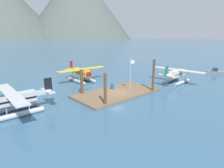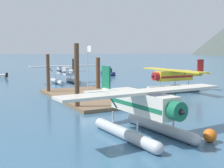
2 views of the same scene
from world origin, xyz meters
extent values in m
plane|color=#38607F|center=(0.00, 0.00, 0.00)|extent=(1200.00, 1200.00, 0.00)
cube|color=brown|center=(0.00, 0.00, 0.15)|extent=(14.01, 7.06, 0.30)
cylinder|color=brown|center=(-4.99, -3.00, 2.26)|extent=(0.40, 0.40, 4.53)
cylinder|color=brown|center=(5.07, -3.33, 2.74)|extent=(0.40, 0.40, 5.49)
cylinder|color=brown|center=(-4.70, 3.14, 2.05)|extent=(0.51, 0.51, 4.10)
cylinder|color=silver|center=(1.94, -1.04, 2.87)|extent=(0.08, 0.08, 5.13)
cube|color=white|center=(2.39, -1.04, 5.08)|extent=(0.90, 0.03, 0.56)
sphere|color=gold|center=(1.94, -1.04, 5.48)|extent=(0.10, 0.10, 0.10)
cylinder|color=#1E4C99|center=(0.55, 1.76, 0.74)|extent=(0.58, 0.58, 0.88)
torus|color=#1E4C99|center=(0.55, 1.76, 0.74)|extent=(0.62, 0.62, 0.04)
sphere|color=orange|center=(16.38, -0.11, 0.36)|extent=(0.72, 0.72, 0.72)
cylinder|color=#B7BABF|center=(1.47, 10.95, 0.32)|extent=(0.75, 5.61, 0.64)
sphere|color=#B7BABF|center=(1.41, 8.15, 0.32)|extent=(0.64, 0.64, 0.64)
cylinder|color=#B7BABF|center=(-1.03, 11.00, 0.32)|extent=(0.75, 5.61, 0.64)
sphere|color=#B7BABF|center=(-1.09, 8.20, 0.32)|extent=(0.64, 0.64, 0.64)
cylinder|color=#B7BABF|center=(1.45, 9.75, 0.99)|extent=(0.10, 0.10, 0.70)
cylinder|color=#B7BABF|center=(1.50, 12.15, 0.99)|extent=(0.10, 0.10, 0.70)
cylinder|color=#B7BABF|center=(-1.05, 9.80, 0.99)|extent=(0.10, 0.10, 0.70)
cylinder|color=#B7BABF|center=(-1.00, 12.20, 0.99)|extent=(0.10, 0.10, 0.70)
cube|color=yellow|center=(0.22, 10.98, 1.94)|extent=(1.34, 4.82, 1.20)
cube|color=#B21E1E|center=(0.22, 10.98, 1.84)|extent=(1.36, 4.73, 0.24)
cube|color=#283347|center=(0.20, 9.90, 2.27)|extent=(1.08, 1.12, 0.56)
cube|color=yellow|center=(0.22, 10.68, 2.61)|extent=(10.43, 1.61, 0.14)
cylinder|color=#B21E1E|center=(2.41, 10.63, 2.27)|extent=(0.62, 0.09, 0.84)
cylinder|color=#B21E1E|center=(-1.98, 10.72, 2.27)|extent=(0.62, 0.09, 0.84)
cylinder|color=#B21E1E|center=(0.17, 8.28, 1.94)|extent=(0.97, 0.62, 0.96)
cone|color=black|center=(0.16, 7.83, 1.94)|extent=(0.37, 0.36, 0.36)
cube|color=yellow|center=(0.29, 14.23, 2.04)|extent=(0.48, 2.21, 0.56)
cube|color=#B21E1E|center=(0.31, 15.13, 2.89)|extent=(0.14, 1.00, 1.90)
cube|color=yellow|center=(0.30, 15.03, 2.14)|extent=(3.22, 0.87, 0.10)
cylinder|color=#B7BABF|center=(-14.66, 0.95, 0.32)|extent=(5.61, 0.78, 0.64)
sphere|color=#B7BABF|center=(-17.46, 1.02, 0.32)|extent=(0.64, 0.64, 0.64)
cylinder|color=#B7BABF|center=(-14.60, 3.45, 0.32)|extent=(5.61, 0.78, 0.64)
sphere|color=#B7BABF|center=(-17.40, 3.52, 0.32)|extent=(0.64, 0.64, 0.64)
cylinder|color=#B7BABF|center=(-15.86, 0.98, 0.99)|extent=(0.10, 0.10, 0.70)
cylinder|color=#B7BABF|center=(-13.46, 0.92, 0.99)|extent=(0.10, 0.10, 0.70)
cylinder|color=#B7BABF|center=(-15.80, 3.48, 0.99)|extent=(0.10, 0.10, 0.70)
cylinder|color=#B7BABF|center=(-13.40, 3.42, 0.99)|extent=(0.10, 0.10, 0.70)
cube|color=silver|center=(-14.63, 2.20, 1.94)|extent=(4.83, 1.36, 1.20)
cube|color=black|center=(-14.63, 2.20, 1.84)|extent=(4.73, 1.37, 0.24)
cube|color=#283347|center=(-15.71, 2.23, 2.27)|extent=(1.13, 1.08, 0.56)
cube|color=silver|center=(-14.93, 2.21, 2.61)|extent=(1.65, 10.43, 0.14)
cylinder|color=black|center=(-14.98, 0.01, 2.27)|extent=(0.10, 0.62, 0.84)
cylinder|color=black|center=(-14.88, 4.41, 2.27)|extent=(0.10, 0.62, 0.84)
cylinder|color=black|center=(-17.33, 2.27, 1.94)|extent=(0.62, 0.97, 0.96)
cone|color=black|center=(-17.78, 2.28, 1.94)|extent=(0.36, 0.37, 0.36)
cube|color=silver|center=(-11.38, 2.12, 2.04)|extent=(2.21, 0.49, 0.56)
cube|color=black|center=(-10.48, 2.10, 2.89)|extent=(1.00, 0.14, 1.90)
cube|color=silver|center=(-10.58, 2.10, 2.14)|extent=(0.88, 3.22, 0.10)
cylinder|color=#B7BABF|center=(13.67, -1.41, 0.32)|extent=(5.63, 0.98, 0.64)
sphere|color=#B7BABF|center=(16.47, -1.24, 0.32)|extent=(0.64, 0.64, 0.64)
cylinder|color=#B7BABF|center=(13.83, -3.91, 0.32)|extent=(5.63, 0.98, 0.64)
sphere|color=#B7BABF|center=(16.62, -3.74, 0.32)|extent=(0.64, 0.64, 0.64)
cylinder|color=#B7BABF|center=(14.87, -1.34, 0.99)|extent=(0.10, 0.10, 0.70)
cylinder|color=#B7BABF|center=(12.48, -1.49, 0.99)|extent=(0.10, 0.10, 0.70)
cylinder|color=#B7BABF|center=(15.02, -3.84, 0.99)|extent=(0.10, 0.10, 0.70)
cylinder|color=#B7BABF|center=(12.63, -3.98, 0.99)|extent=(0.10, 0.10, 0.70)
cube|color=silver|center=(13.75, -2.66, 1.94)|extent=(4.87, 1.53, 1.20)
cube|color=#196B47|center=(13.75, -2.66, 1.84)|extent=(4.77, 1.55, 0.24)
cube|color=#283347|center=(14.83, -2.59, 2.27)|extent=(1.16, 1.12, 0.56)
cube|color=silver|center=(14.05, -2.64, 2.61)|extent=(2.03, 10.47, 0.14)
cylinder|color=#196B47|center=(13.91, -0.45, 2.27)|extent=(0.12, 0.63, 0.84)
cylinder|color=#196B47|center=(14.18, -4.84, 2.27)|extent=(0.12, 0.63, 0.84)
cylinder|color=#196B47|center=(16.44, -2.50, 1.94)|extent=(0.66, 0.99, 0.96)
cone|color=black|center=(16.89, -2.47, 1.94)|extent=(0.37, 0.38, 0.36)
cube|color=silver|center=(10.51, -2.86, 2.04)|extent=(2.22, 0.57, 0.56)
cube|color=#196B47|center=(9.61, -2.91, 2.89)|extent=(1.01, 0.18, 1.90)
cube|color=silver|center=(9.71, -2.91, 2.14)|extent=(0.99, 3.24, 0.10)
cube|color=navy|center=(-24.90, 14.76, 0.35)|extent=(4.29, 1.78, 0.70)
sphere|color=navy|center=(-22.81, 14.61, 0.35)|extent=(0.70, 0.70, 0.70)
cube|color=#283347|center=(-24.60, 14.74, 1.10)|extent=(1.27, 1.18, 0.80)
cube|color=black|center=(-27.18, 14.91, 0.60)|extent=(0.34, 0.38, 0.80)
cube|color=black|center=(-27.65, -4.53, 0.60)|extent=(0.46, 0.44, 0.80)
camera|label=1|loc=(-19.61, -20.79, 9.08)|focal=29.33mm
camera|label=2|loc=(26.99, -11.60, 4.81)|focal=45.61mm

